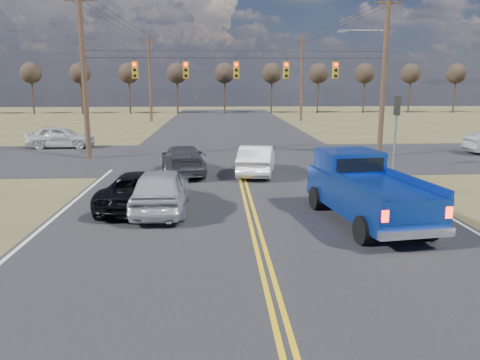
{
  "coord_description": "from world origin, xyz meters",
  "views": [
    {
      "loc": [
        -1.19,
        -10.65,
        4.58
      ],
      "look_at": [
        -0.46,
        4.06,
        1.5
      ],
      "focal_mm": 35.0,
      "sensor_mm": 36.0,
      "label": 1
    }
  ],
  "objects_px": {
    "silver_suv": "(161,190)",
    "dgrey_car_queue": "(183,160)",
    "black_suv": "(142,189)",
    "white_car_queue": "(257,160)",
    "cross_car_west": "(61,137)",
    "pickup_truck": "(365,190)"
  },
  "relations": [
    {
      "from": "pickup_truck",
      "to": "silver_suv",
      "type": "xyz_separation_m",
      "value": [
        -6.92,
        1.61,
        -0.27
      ]
    },
    {
      "from": "black_suv",
      "to": "dgrey_car_queue",
      "type": "bearing_deg",
      "value": -92.75
    },
    {
      "from": "silver_suv",
      "to": "dgrey_car_queue",
      "type": "relative_size",
      "value": 0.94
    },
    {
      "from": "dgrey_car_queue",
      "to": "black_suv",
      "type": "bearing_deg",
      "value": 72.51
    },
    {
      "from": "pickup_truck",
      "to": "cross_car_west",
      "type": "relative_size",
      "value": 1.34
    },
    {
      "from": "cross_car_west",
      "to": "black_suv",
      "type": "bearing_deg",
      "value": -153.75
    },
    {
      "from": "black_suv",
      "to": "dgrey_car_queue",
      "type": "xyz_separation_m",
      "value": [
        1.06,
        6.45,
        0.04
      ]
    },
    {
      "from": "silver_suv",
      "to": "dgrey_car_queue",
      "type": "xyz_separation_m",
      "value": [
        0.29,
        7.03,
        -0.07
      ]
    },
    {
      "from": "white_car_queue",
      "to": "dgrey_car_queue",
      "type": "distance_m",
      "value": 3.74
    },
    {
      "from": "black_suv",
      "to": "cross_car_west",
      "type": "distance_m",
      "value": 18.45
    },
    {
      "from": "silver_suv",
      "to": "cross_car_west",
      "type": "distance_m",
      "value": 19.31
    },
    {
      "from": "black_suv",
      "to": "dgrey_car_queue",
      "type": "relative_size",
      "value": 0.99
    },
    {
      "from": "pickup_truck",
      "to": "silver_suv",
      "type": "height_order",
      "value": "pickup_truck"
    },
    {
      "from": "white_car_queue",
      "to": "cross_car_west",
      "type": "xyz_separation_m",
      "value": [
        -13.04,
        10.39,
        0.03
      ]
    },
    {
      "from": "pickup_truck",
      "to": "cross_car_west",
      "type": "bearing_deg",
      "value": 122.11
    },
    {
      "from": "silver_suv",
      "to": "pickup_truck",
      "type": "bearing_deg",
      "value": 166.58
    },
    {
      "from": "black_suv",
      "to": "cross_car_west",
      "type": "height_order",
      "value": "cross_car_west"
    },
    {
      "from": "white_car_queue",
      "to": "dgrey_car_queue",
      "type": "height_order",
      "value": "white_car_queue"
    },
    {
      "from": "pickup_truck",
      "to": "dgrey_car_queue",
      "type": "xyz_separation_m",
      "value": [
        -6.63,
        8.64,
        -0.35
      ]
    },
    {
      "from": "pickup_truck",
      "to": "white_car_queue",
      "type": "bearing_deg",
      "value": 100.9
    },
    {
      "from": "silver_suv",
      "to": "dgrey_car_queue",
      "type": "distance_m",
      "value": 7.04
    },
    {
      "from": "black_suv",
      "to": "cross_car_west",
      "type": "xyz_separation_m",
      "value": [
        -8.25,
        16.51,
        0.1
      ]
    }
  ]
}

